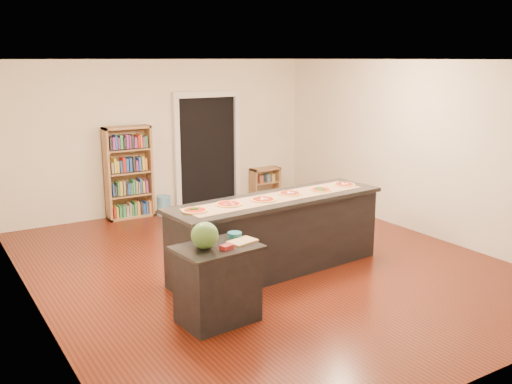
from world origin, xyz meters
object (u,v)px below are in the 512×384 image
side_counter (218,284)px  watermelon (205,235)px  kitchen_island (277,234)px  bookshelf (129,173)px  low_shelf (265,183)px  waste_bin (164,205)px

side_counter → watermelon: 0.59m
kitchen_island → side_counter: (-1.40, -0.94, -0.08)m
side_counter → bookshelf: 4.60m
kitchen_island → side_counter: kitchen_island is taller
low_shelf → watermelon: bearing=-128.8°
kitchen_island → waste_bin: bearing=88.7°
kitchen_island → bookshelf: (-0.78, 3.60, 0.31)m
bookshelf → watermelon: (-0.76, -4.55, 0.18)m
waste_bin → watermelon: size_ratio=1.26×
side_counter → bookshelf: bearing=76.9°
side_counter → low_shelf: 5.76m
watermelon → kitchen_island: bearing=31.4°
low_shelf → watermelon: watermelon is taller
bookshelf → waste_bin: 0.88m
bookshelf → watermelon: size_ratio=5.69×
bookshelf → waste_bin: bearing=-17.3°
kitchen_island → bookshelf: 3.70m
waste_bin → low_shelf: bearing=4.7°
side_counter → bookshelf: (0.62, 4.54, 0.39)m
waste_bin → watermelon: bearing=-107.0°
kitchen_island → bookshelf: bearing=97.4°
bookshelf → low_shelf: (2.90, 0.01, -0.52)m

